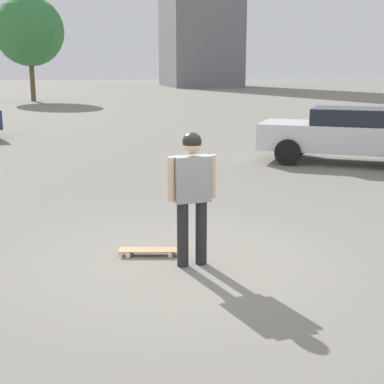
{
  "coord_description": "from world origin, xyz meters",
  "views": [
    {
      "loc": [
        6.39,
        -1.31,
        2.49
      ],
      "look_at": [
        0.0,
        0.0,
        0.97
      ],
      "focal_mm": 50.0,
      "sensor_mm": 36.0,
      "label": 1
    }
  ],
  "objects": [
    {
      "name": "skateboard",
      "position": [
        -0.48,
        -0.49,
        0.07
      ],
      "size": [
        0.4,
        0.86,
        0.08
      ],
      "rotation": [
        0.0,
        0.0,
        -1.77
      ],
      "color": "tan",
      "rests_on": "ground_plane"
    },
    {
      "name": "ground_plane",
      "position": [
        0.0,
        0.0,
        0.0
      ],
      "size": [
        220.0,
        220.0,
        0.0
      ],
      "primitive_type": "plane",
      "color": "gray"
    },
    {
      "name": "tree_distant",
      "position": [
        -36.1,
        -4.82,
        5.09
      ],
      "size": [
        5.07,
        5.07,
        7.64
      ],
      "color": "brown",
      "rests_on": "ground_plane"
    },
    {
      "name": "person",
      "position": [
        0.0,
        0.0,
        1.02
      ],
      "size": [
        0.25,
        0.63,
        1.72
      ],
      "rotation": [
        0.0,
        0.0,
        1.69
      ],
      "color": "#262628",
      "rests_on": "ground_plane"
    },
    {
      "name": "car_parked_near",
      "position": [
        -6.6,
        5.57,
        0.78
      ],
      "size": [
        3.84,
        4.77,
        1.46
      ],
      "rotation": [
        0.0,
        0.0,
        -2.11
      ],
      "color": "silver",
      "rests_on": "ground_plane"
    }
  ]
}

